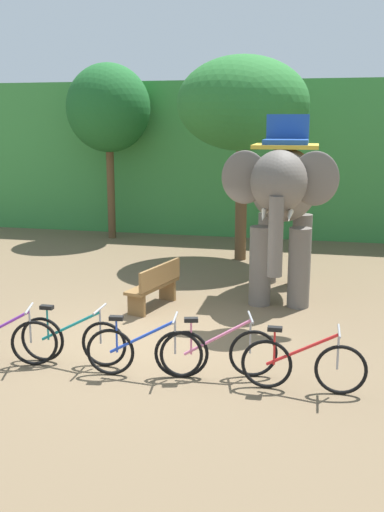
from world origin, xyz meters
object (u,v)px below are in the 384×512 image
bike_blue (144,351)px  bike_red (303,365)px  tree_far_right (109,109)px  bike_teal (73,340)px  bike_purple (0,342)px  wooden_bench (155,285)px  elephant (283,193)px  bike_pink (219,352)px  tree_right (243,104)px

bike_blue → bike_red: bearing=0.3°
tree_far_right → bike_blue: 11.51m
tree_far_right → bike_teal: tree_far_right is taller
bike_purple → tree_far_right: bearing=101.3°
bike_purple → wooden_bench: bike_purple is taller
elephant → bike_teal: 5.43m
elephant → bike_red: 4.90m
tree_far_right → bike_pink: bearing=-61.7°
bike_purple → bike_blue: size_ratio=0.97×
bike_blue → bike_red: size_ratio=0.99×
bike_blue → wooden_bench: bearing=103.7°
elephant → bike_teal: (-2.77, -4.31, -1.82)m
tree_right → bike_red: (2.08, -7.92, -3.67)m
tree_far_right → bike_purple: 11.00m
tree_far_right → bike_red: tree_far_right is taller
bike_blue → bike_red: (2.27, 0.01, 0.00)m
tree_right → bike_pink: (0.86, -7.71, -3.67)m
tree_right → bike_blue: size_ratio=3.10×
bike_purple → bike_blue: same height
tree_far_right → tree_right: tree_far_right is taller
bike_purple → elephant: bearing=50.7°
tree_far_right → elephant: bearing=-43.7°
bike_pink → bike_red: 1.23m
tree_right → bike_teal: bearing=-100.2°
bike_purple → bike_pink: (3.28, 0.35, 0.00)m
bike_pink → wooden_bench: size_ratio=1.07×
tree_far_right → elephant: tree_far_right is taller
tree_far_right → bike_purple: tree_far_right is taller
tree_far_right → bike_blue: tree_far_right is taller
bike_purple → bike_red: (4.49, 0.14, 0.00)m
bike_purple → bike_red: same height
elephant → wooden_bench: elephant is taller
bike_pink → tree_far_right: bearing=118.3°
bike_teal → bike_pink: 2.26m
bike_red → wooden_bench: bearing=133.6°
tree_far_right → tree_right: bearing=-25.6°
tree_far_right → tree_right: (4.45, -2.13, 0.05)m
elephant → wooden_bench: size_ratio=2.67×
tree_right → bike_purple: tree_right is taller
tree_far_right → wooden_bench: tree_far_right is taller
tree_far_right → tree_right: 4.93m
tree_far_right → bike_purple: size_ratio=3.24×
bike_red → bike_purple: bearing=-178.2°
wooden_bench → tree_far_right: bearing=116.9°
tree_far_right → bike_teal: size_ratio=3.14×
bike_blue → wooden_bench: (-0.78, 3.22, 0.09)m
tree_right → bike_teal: (-1.40, -7.73, -3.67)m
tree_far_right → wooden_bench: 8.44m
tree_right → bike_teal: tree_right is taller
bike_blue → bike_pink: 1.08m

